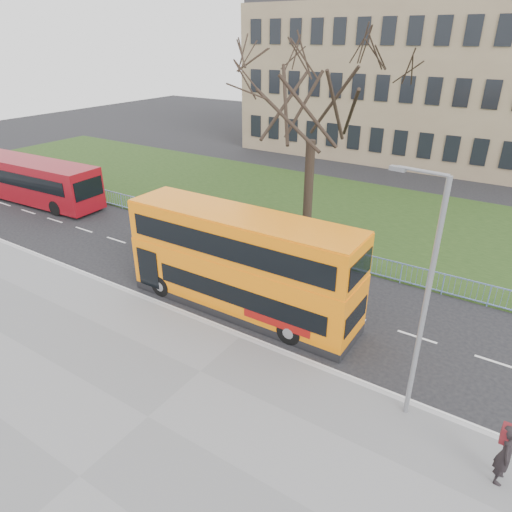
{
  "coord_description": "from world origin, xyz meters",
  "views": [
    {
      "loc": [
        8.87,
        -13.99,
        11.13
      ],
      "look_at": [
        -0.92,
        1.0,
        2.47
      ],
      "focal_mm": 32.0,
      "sensor_mm": 36.0,
      "label": 1
    }
  ],
  "objects": [
    {
      "name": "pedestrian",
      "position": [
        9.73,
        -3.13,
        1.07
      ],
      "size": [
        0.47,
        0.7,
        1.9
      ],
      "primitive_type": "imported",
      "rotation": [
        0.0,
        0.0,
        1.59
      ],
      "color": "black",
      "rests_on": "pavement"
    },
    {
      "name": "guard_railing",
      "position": [
        0.0,
        6.6,
        0.55
      ],
      "size": [
        40.0,
        0.12,
        1.1
      ],
      "primitive_type": null,
      "color": "#7B9ADC",
      "rests_on": "ground"
    },
    {
      "name": "kerb",
      "position": [
        0.0,
        -1.55,
        0.07
      ],
      "size": [
        80.0,
        0.2,
        0.14
      ],
      "primitive_type": "cube",
      "color": "#9C9C9E",
      "rests_on": "ground"
    },
    {
      "name": "ground",
      "position": [
        0.0,
        0.0,
        0.0
      ],
      "size": [
        120.0,
        120.0,
        0.0
      ],
      "primitive_type": "plane",
      "color": "black",
      "rests_on": "ground"
    },
    {
      "name": "pavement",
      "position": [
        0.0,
        -6.75,
        0.06
      ],
      "size": [
        80.0,
        10.5,
        0.12
      ],
      "primitive_type": "cube",
      "color": "slate",
      "rests_on": "ground"
    },
    {
      "name": "bare_tree",
      "position": [
        -3.0,
        10.0,
        6.79
      ],
      "size": [
        9.39,
        9.39,
        13.42
      ],
      "primitive_type": null,
      "color": "black",
      "rests_on": "grass_verge"
    },
    {
      "name": "civic_building",
      "position": [
        -5.0,
        35.0,
        7.0
      ],
      "size": [
        30.0,
        15.0,
        14.0
      ],
      "primitive_type": "cube",
      "color": "#856E54",
      "rests_on": "ground"
    },
    {
      "name": "grass_verge",
      "position": [
        0.0,
        14.3,
        0.04
      ],
      "size": [
        80.0,
        15.4,
        0.08
      ],
      "primitive_type": "cube",
      "color": "#1C3312",
      "rests_on": "ground"
    },
    {
      "name": "yellow_bus",
      "position": [
        -1.3,
        0.39,
        2.39
      ],
      "size": [
        10.65,
        2.61,
        4.46
      ],
      "rotation": [
        0.0,
        0.0,
        0.01
      ],
      "color": "orange",
      "rests_on": "ground"
    },
    {
      "name": "street_lamp",
      "position": [
        6.75,
        -1.99,
        4.45
      ],
      "size": [
        1.67,
        0.36,
        7.89
      ],
      "rotation": [
        0.0,
        0.0,
        -0.12
      ],
      "color": "gray",
      "rests_on": "pavement"
    },
    {
      "name": "red_bus",
      "position": [
        -22.44,
        4.16,
        1.64
      ],
      "size": [
        11.84,
        3.28,
        3.09
      ],
      "rotation": [
        0.0,
        0.0,
        0.05
      ],
      "color": "maroon",
      "rests_on": "ground"
    }
  ]
}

